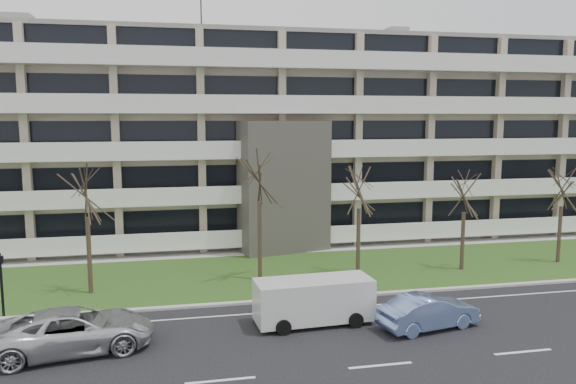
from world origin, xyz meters
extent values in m
plane|color=black|center=(0.00, 0.00, 0.00)|extent=(160.00, 160.00, 0.00)
cube|color=#2B511B|center=(0.00, 13.00, 0.03)|extent=(90.00, 10.00, 0.06)
cube|color=#B2B2AD|center=(0.00, 8.00, 0.06)|extent=(90.00, 0.35, 0.12)
cube|color=#B2B2AD|center=(0.00, 18.50, 0.04)|extent=(90.00, 2.00, 0.08)
cube|color=white|center=(0.00, 6.50, 0.01)|extent=(90.00, 0.12, 0.01)
cube|color=tan|center=(0.00, 25.50, 7.50)|extent=(60.00, 12.00, 15.00)
cube|color=gray|center=(0.00, 25.50, 15.15)|extent=(60.50, 12.50, 0.30)
cube|color=#4C4742|center=(0.00, 18.50, 4.50)|extent=(6.39, 3.69, 9.00)
cube|color=black|center=(0.00, 18.30, 2.00)|extent=(4.92, 1.19, 3.50)
cube|color=gray|center=(-18.00, 25.50, 15.90)|extent=(2.00, 2.00, 1.20)
cylinder|color=black|center=(-5.00, 25.50, 17.00)|extent=(0.10, 0.10, 3.50)
cube|color=black|center=(0.00, 19.48, 2.10)|extent=(58.00, 0.10, 1.80)
cube|color=white|center=(0.00, 18.80, 0.60)|extent=(58.00, 1.40, 0.22)
cube|color=white|center=(0.00, 18.15, 1.20)|extent=(58.00, 0.08, 1.00)
cube|color=black|center=(0.00, 19.48, 5.10)|extent=(58.00, 0.10, 1.80)
cube|color=white|center=(0.00, 18.80, 3.60)|extent=(58.00, 1.40, 0.22)
cube|color=white|center=(0.00, 18.15, 4.20)|extent=(58.00, 0.08, 1.00)
cube|color=black|center=(0.00, 19.48, 8.10)|extent=(58.00, 0.10, 1.80)
cube|color=white|center=(0.00, 18.80, 6.60)|extent=(58.00, 1.40, 0.22)
cube|color=white|center=(0.00, 18.15, 7.20)|extent=(58.00, 0.08, 1.00)
cube|color=black|center=(0.00, 19.48, 11.10)|extent=(58.00, 0.10, 1.80)
cube|color=white|center=(0.00, 18.80, 9.60)|extent=(58.00, 1.40, 0.22)
cube|color=white|center=(0.00, 18.15, 10.20)|extent=(58.00, 0.08, 1.00)
cube|color=black|center=(0.00, 19.48, 14.10)|extent=(58.00, 0.10, 1.80)
cube|color=white|center=(0.00, 18.80, 12.60)|extent=(58.00, 1.40, 0.22)
cube|color=white|center=(0.00, 18.15, 13.20)|extent=(58.00, 0.08, 1.00)
imported|color=silver|center=(-11.47, 3.72, 0.86)|extent=(6.57, 3.83, 1.72)
imported|color=#7993D2|center=(3.44, 3.13, 0.75)|extent=(4.80, 2.51, 1.51)
cube|color=silver|center=(-1.39, 4.73, 1.12)|extent=(5.36, 2.23, 1.85)
cube|color=black|center=(-1.39, 4.73, 1.66)|extent=(4.96, 2.06, 0.68)
cube|color=silver|center=(1.09, 4.86, 0.97)|extent=(0.44, 1.87, 1.17)
cylinder|color=black|center=(-2.99, 3.67, 0.34)|extent=(0.69, 0.28, 0.68)
cylinder|color=black|center=(-3.10, 5.61, 0.34)|extent=(0.69, 0.28, 0.68)
cylinder|color=black|center=(0.31, 3.85, 0.34)|extent=(0.69, 0.28, 0.68)
cylinder|color=black|center=(0.21, 5.79, 0.34)|extent=(0.69, 0.28, 0.68)
cylinder|color=black|center=(-15.32, 8.28, 1.55)|extent=(0.12, 0.12, 3.10)
cube|color=black|center=(-15.32, 8.28, 2.79)|extent=(0.31, 0.25, 0.33)
sphere|color=red|center=(-15.32, 8.28, 2.79)|extent=(0.14, 0.14, 0.14)
cylinder|color=#382B21|center=(-11.85, 11.24, 2.06)|extent=(0.24, 0.24, 4.11)
cylinder|color=#382B21|center=(-2.72, 11.86, 2.29)|extent=(0.24, 0.24, 4.57)
cylinder|color=#382B21|center=(3.14, 11.90, 1.98)|extent=(0.24, 0.24, 3.96)
cylinder|color=#382B21|center=(9.65, 11.51, 1.79)|extent=(0.24, 0.24, 3.57)
cylinder|color=#382B21|center=(16.53, 11.82, 1.83)|extent=(0.24, 0.24, 3.66)
camera|label=1|loc=(-7.47, -18.89, 9.29)|focal=35.00mm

